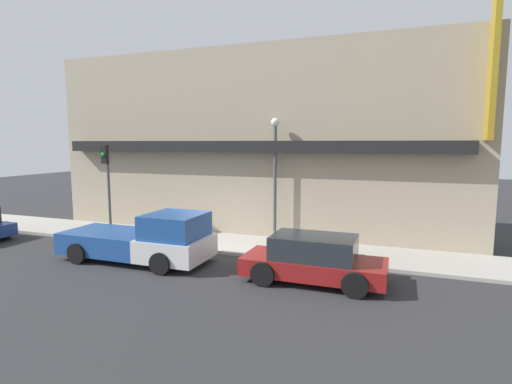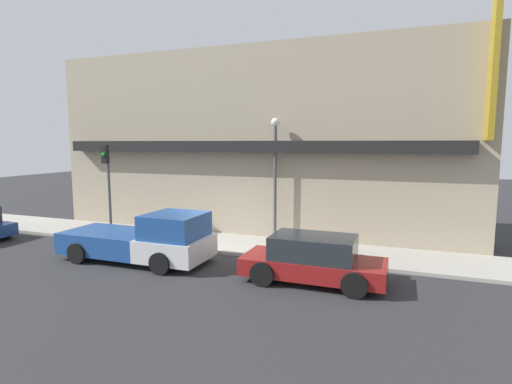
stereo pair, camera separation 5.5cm
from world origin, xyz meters
name	(u,v)px [view 2 (the right image)]	position (x,y,z in m)	size (l,w,h in m)	color
ground_plane	(215,254)	(0.00, 0.00, 0.00)	(80.00, 80.00, 0.00)	#2D2D30
sidewalk	(231,243)	(0.00, 1.47, 0.06)	(36.00, 2.94, 0.12)	#ADA89E
building	(256,143)	(0.02, 4.42, 4.25)	(19.80, 3.80, 11.22)	tan
pickup_truck	(145,240)	(-1.93, -1.76, 0.80)	(5.54, 2.31, 1.83)	silver
parked_car	(313,259)	(4.19, -1.76, 0.71)	(4.33, 1.97, 1.45)	maroon
fire_hydrant	(345,249)	(4.80, 0.82, 0.42)	(0.19, 0.19, 0.60)	red
street_lamp	(275,164)	(1.60, 2.51, 3.38)	(0.36, 0.36, 5.16)	#4C4C4C
traffic_light	(107,174)	(-5.65, 0.76, 2.88)	(0.28, 0.42, 4.03)	#4C4C4C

